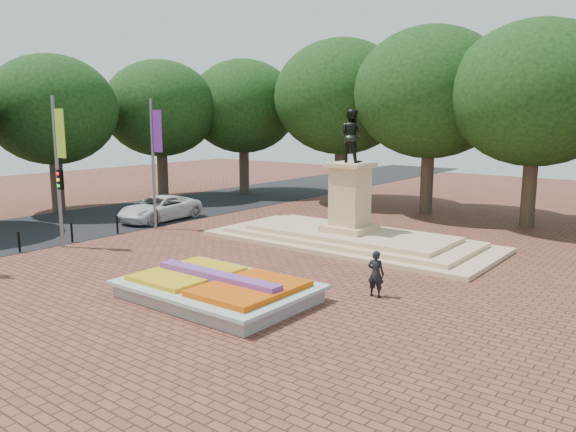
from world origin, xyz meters
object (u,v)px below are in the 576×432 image
object	(u,v)px
van	(160,208)
pedestrian	(376,274)
flower_bed	(218,288)
monument	(349,225)

from	to	relation	value
van	pedestrian	bearing A→B (deg)	-19.03
flower_bed	van	distance (m)	15.44
flower_bed	pedestrian	world-z (taller)	pedestrian
flower_bed	van	xyz separation A→B (m)	(-13.03, 8.28, 0.34)
monument	van	bearing A→B (deg)	-171.85
monument	flower_bed	bearing A→B (deg)	-84.13
flower_bed	van	world-z (taller)	van
van	pedestrian	size ratio (longest dim) A/B	3.23
monument	van	distance (m)	12.12
van	pedestrian	world-z (taller)	pedestrian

